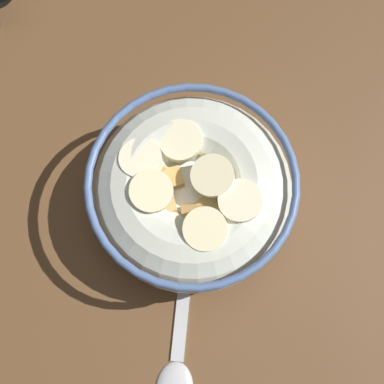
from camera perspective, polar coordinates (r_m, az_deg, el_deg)
ground_plane at (r=42.13cm, az=0.00°, el=-1.42°), size 139.83×139.83×2.00cm
cereal_bowl at (r=37.97cm, az=-0.01°, el=0.11°), size 15.53×15.53×6.64cm
spoon at (r=39.70cm, az=-1.79°, el=-19.26°), size 6.46×13.24×0.80cm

